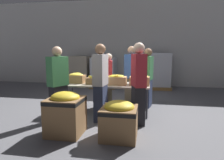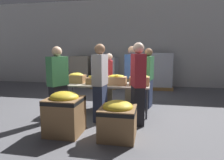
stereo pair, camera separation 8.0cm
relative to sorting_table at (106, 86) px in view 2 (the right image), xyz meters
The scene contains 18 objects.
ground_plane 0.71m from the sorting_table, ahead, with size 30.00×30.00×0.00m, color slate.
wall_back 4.62m from the sorting_table, 90.00° to the left, with size 16.00×0.08×4.00m.
sorting_table is the anchor object (origin of this frame).
banana_box_0 0.85m from the sorting_table, behind, with size 0.47×0.34×0.28m.
banana_box_1 0.30m from the sorting_table, 167.37° to the right, with size 0.47×0.34×0.23m.
banana_box_2 0.37m from the sorting_table, 17.59° to the right, with size 0.50×0.31×0.28m.
banana_box_3 0.90m from the sorting_table, ahead, with size 0.49×0.30×0.28m.
volunteer_0 1.03m from the sorting_table, 54.21° to the left, with size 0.39×0.52×1.75m.
volunteer_1 1.30m from the sorting_table, 33.78° to the left, with size 0.33×0.49×1.69m.
volunteer_2 1.24m from the sorting_table, 141.51° to the right, with size 0.41×0.51×1.72m.
volunteer_3 0.68m from the sorting_table, 88.22° to the right, with size 0.27×0.49×1.77m.
volunteer_4 0.65m from the sorting_table, 94.13° to the left, with size 0.28×0.45×1.55m.
volunteer_5 1.15m from the sorting_table, 39.12° to the right, with size 0.37×0.53×1.79m.
donation_bin_0 1.62m from the sorting_table, 107.05° to the right, with size 0.66×0.66×0.84m.
donation_bin_1 1.67m from the sorting_table, 69.28° to the right, with size 0.66×0.66×0.71m.
pallet_stack_0 4.33m from the sorting_table, 117.88° to the left, with size 0.94×0.94×1.39m.
pallet_stack_1 4.09m from the sorting_table, 68.06° to the left, with size 1.08×1.08×1.55m.
pallet_stack_2 3.79m from the sorting_table, 103.22° to the left, with size 1.12×1.12×1.34m.
Camera 2 is at (1.16, -5.02, 1.60)m, focal length 32.00 mm.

